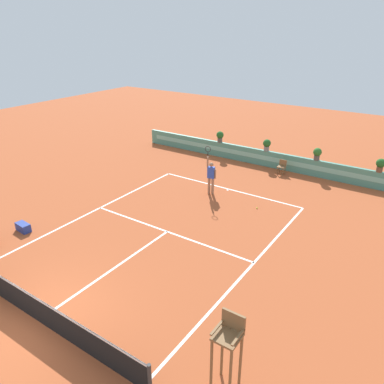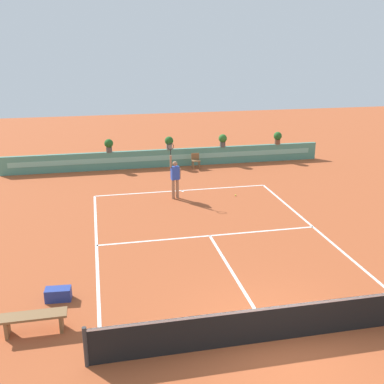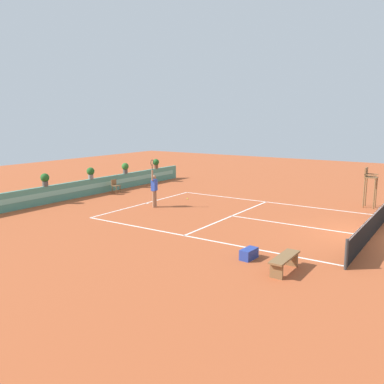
# 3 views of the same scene
# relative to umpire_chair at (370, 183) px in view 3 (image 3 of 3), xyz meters

# --- Properties ---
(ground_plane) EXTENTS (60.00, 60.00, 0.00)m
(ground_plane) POSITION_rel_umpire_chair_xyz_m (-5.79, 4.74, -1.34)
(ground_plane) COLOR #A84C28
(court_lines) EXTENTS (8.32, 11.94, 0.01)m
(court_lines) POSITION_rel_umpire_chair_xyz_m (-5.79, 5.45, -1.34)
(court_lines) COLOR white
(court_lines) RESTS_ON ground
(net) EXTENTS (8.92, 0.10, 1.00)m
(net) POSITION_rel_umpire_chair_xyz_m (-5.79, -1.26, -0.83)
(net) COLOR #333333
(net) RESTS_ON ground
(back_wall_barrier) EXTENTS (18.00, 0.21, 1.00)m
(back_wall_barrier) POSITION_rel_umpire_chair_xyz_m (-5.79, 15.12, -0.84)
(back_wall_barrier) COLOR #4C8E7A
(back_wall_barrier) RESTS_ON ground
(umpire_chair) EXTENTS (0.60, 0.60, 2.14)m
(umpire_chair) POSITION_rel_umpire_chair_xyz_m (0.00, 0.00, 0.00)
(umpire_chair) COLOR brown
(umpire_chair) RESTS_ON ground
(ball_kid_chair) EXTENTS (0.44, 0.44, 0.85)m
(ball_kid_chair) POSITION_rel_umpire_chair_xyz_m (-4.30, 14.39, -0.86)
(ball_kid_chair) COLOR brown
(ball_kid_chair) RESTS_ON ground
(bench_courtside) EXTENTS (1.60, 0.44, 0.51)m
(bench_courtside) POSITION_rel_umpire_chair_xyz_m (-11.46, 0.27, -0.97)
(bench_courtside) COLOR brown
(bench_courtside) RESTS_ON ground
(gear_bag) EXTENTS (0.73, 0.42, 0.36)m
(gear_bag) POSITION_rel_umpire_chair_xyz_m (-10.98, 1.71, -1.16)
(gear_bag) COLOR navy
(gear_bag) RESTS_ON ground
(tennis_player) EXTENTS (0.61, 0.29, 2.58)m
(tennis_player) POSITION_rel_umpire_chair_xyz_m (-6.30, 9.57, -0.29)
(tennis_player) COLOR #9E7051
(tennis_player) RESTS_ON ground
(tennis_ball_near_baseline) EXTENTS (0.07, 0.07, 0.07)m
(tennis_ball_near_baseline) POSITION_rel_umpire_chair_xyz_m (-3.52, 9.33, -1.31)
(tennis_ball_near_baseline) COLOR #CCE033
(tennis_ball_near_baseline) RESTS_ON ground
(potted_plant_centre) EXTENTS (0.48, 0.48, 0.72)m
(potted_plant_centre) POSITION_rel_umpire_chair_xyz_m (-5.66, 15.13, 0.07)
(potted_plant_centre) COLOR gray
(potted_plant_centre) RESTS_ON back_wall_barrier
(potted_plant_right) EXTENTS (0.48, 0.48, 0.72)m
(potted_plant_right) POSITION_rel_umpire_chair_xyz_m (-2.55, 15.13, 0.07)
(potted_plant_right) COLOR #514C47
(potted_plant_right) RESTS_ON back_wall_barrier
(potted_plant_left) EXTENTS (0.48, 0.48, 0.72)m
(potted_plant_left) POSITION_rel_umpire_chair_xyz_m (-9.00, 15.13, 0.07)
(potted_plant_left) COLOR #514C47
(potted_plant_left) RESTS_ON back_wall_barrier
(potted_plant_far_right) EXTENTS (0.48, 0.48, 0.72)m
(potted_plant_far_right) POSITION_rel_umpire_chair_xyz_m (0.80, 15.13, 0.07)
(potted_plant_far_right) COLOR brown
(potted_plant_far_right) RESTS_ON back_wall_barrier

